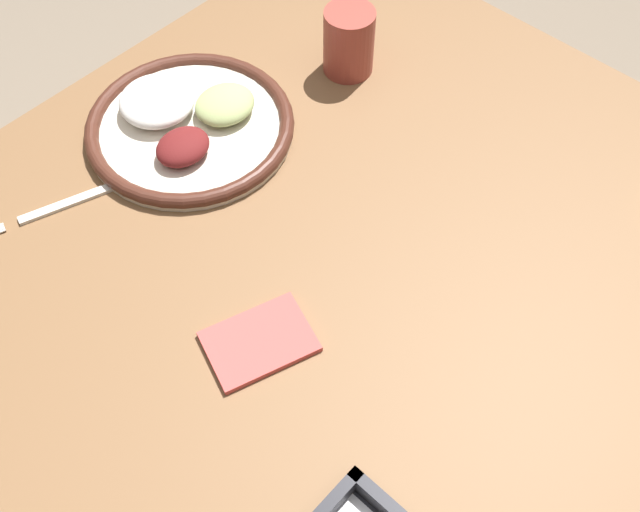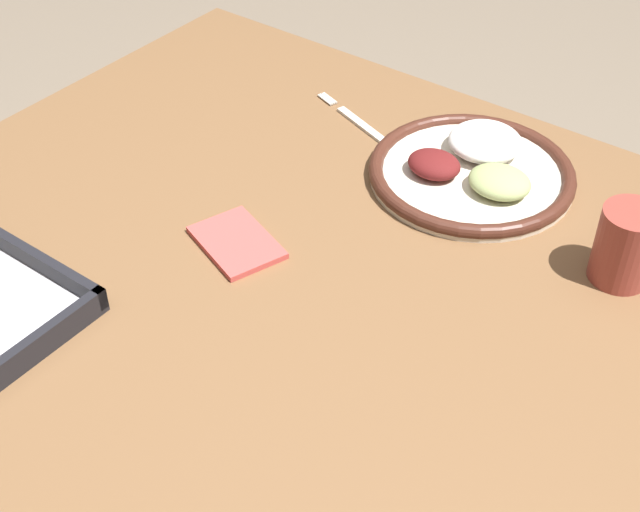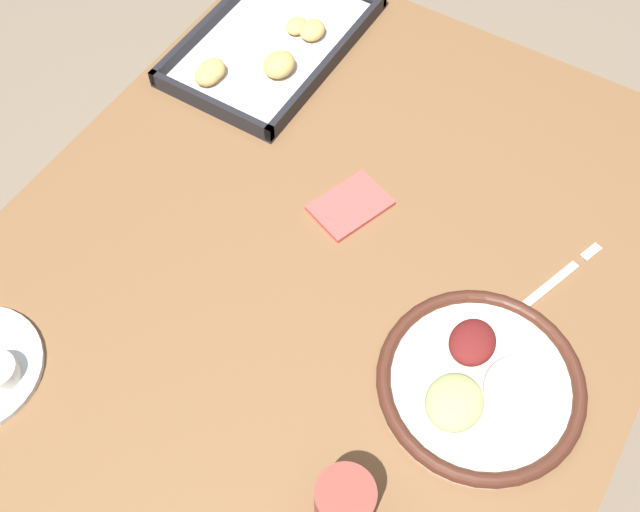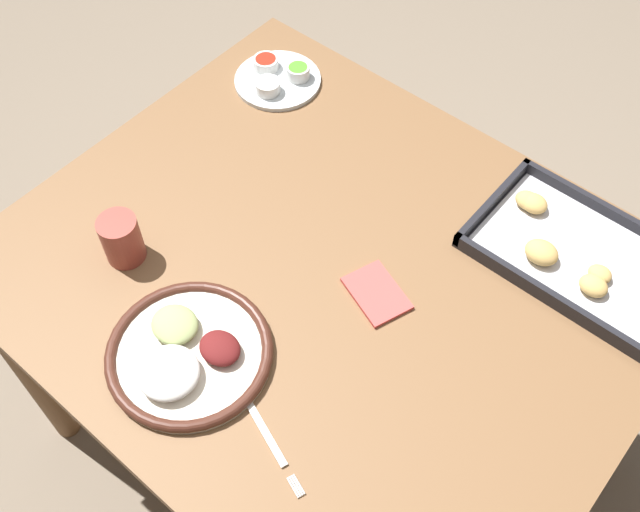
# 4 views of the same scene
# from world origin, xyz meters

# --- Properties ---
(dining_table) EXTENTS (1.14, 0.96, 0.73)m
(dining_table) POSITION_xyz_m (0.00, 0.00, 0.63)
(dining_table) COLOR brown
(dining_table) RESTS_ON ground_plane
(dinner_plate) EXTENTS (0.28, 0.28, 0.05)m
(dinner_plate) POSITION_xyz_m (-0.07, -0.29, 0.75)
(dinner_plate) COLOR beige
(dinner_plate) RESTS_ON dining_table
(fork) EXTENTS (0.19, 0.08, 0.00)m
(fork) POSITION_xyz_m (0.12, -0.30, 0.74)
(fork) COLOR silver
(fork) RESTS_ON dining_table
(drinking_cup) EXTENTS (0.07, 0.07, 0.10)m
(drinking_cup) POSITION_xyz_m (-0.31, -0.21, 0.78)
(drinking_cup) COLOR #993D33
(drinking_cup) RESTS_ON dining_table
(napkin) EXTENTS (0.14, 0.12, 0.01)m
(napkin) POSITION_xyz_m (0.10, 0.02, 0.74)
(napkin) COLOR #CC4C47
(napkin) RESTS_ON dining_table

